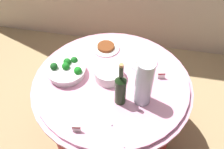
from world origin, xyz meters
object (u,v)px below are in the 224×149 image
broccoli_bowl (67,70)px  food_plate_rice (143,61)px  wine_bottle (121,88)px  label_placard_front (162,75)px  food_plate_stir_fry (106,47)px  serving_tongs (116,135)px  decorative_fruit_vase (144,85)px  label_placard_mid (76,129)px  plate_stack (109,74)px

broccoli_bowl → food_plate_rice: bearing=24.1°
wine_bottle → label_placard_front: size_ratio=6.11×
wine_bottle → food_plate_stir_fry: wine_bottle is taller
food_plate_stir_fry → label_placard_front: bearing=-27.7°
serving_tongs → label_placard_front: (0.23, 0.52, 0.03)m
serving_tongs → food_plate_rice: food_plate_rice is taller
serving_tongs → food_plate_stir_fry: food_plate_stir_fry is taller
decorative_fruit_vase → label_placard_mid: (-0.35, -0.31, -0.12)m
broccoli_bowl → serving_tongs: 0.61m
food_plate_stir_fry → food_plate_rice: size_ratio=1.00×
food_plate_stir_fry → label_placard_mid: 0.78m
label_placard_front → serving_tongs: bearing=-114.3°
food_plate_rice → decorative_fruit_vase: bearing=-84.7°
label_placard_front → label_placard_mid: 0.71m
label_placard_front → plate_stack: bearing=-169.8°
decorative_fruit_vase → label_placard_mid: 0.48m
plate_stack → label_placard_mid: size_ratio=3.82×
broccoli_bowl → serving_tongs: (0.44, -0.42, -0.04)m
wine_bottle → plate_stack: bearing=120.8°
wine_bottle → food_plate_rice: wine_bottle is taller
serving_tongs → plate_stack: bearing=106.9°
plate_stack → broccoli_bowl: bearing=-174.8°
food_plate_stir_fry → label_placard_mid: (-0.01, -0.78, 0.02)m
wine_bottle → serving_tongs: 0.29m
food_plate_stir_fry → food_plate_rice: 0.33m
plate_stack → food_plate_stir_fry: bearing=106.5°
broccoli_bowl → food_plate_stir_fry: (0.22, 0.34, -0.03)m
food_plate_rice → plate_stack: bearing=-136.8°
broccoli_bowl → food_plate_rice: broccoli_bowl is taller
food_plate_stir_fry → wine_bottle: bearing=-67.6°
food_plate_rice → label_placard_mid: bearing=-115.2°
broccoli_bowl → plate_stack: size_ratio=1.33×
plate_stack → label_placard_mid: bearing=-101.7°
food_plate_stir_fry → label_placard_mid: size_ratio=4.00×
broccoli_bowl → wine_bottle: wine_bottle is taller
label_placard_front → label_placard_mid: same height
wine_bottle → serving_tongs: wine_bottle is taller
plate_stack → decorative_fruit_vase: decorative_fruit_vase is taller
wine_bottle → label_placard_front: wine_bottle is taller
label_placard_front → label_placard_mid: size_ratio=1.00×
plate_stack → food_plate_stir_fry: size_ratio=0.95×
food_plate_stir_fry → label_placard_front: 0.52m
broccoli_bowl → wine_bottle: size_ratio=0.83×
broccoli_bowl → label_placard_mid: broccoli_bowl is taller
wine_bottle → serving_tongs: bearing=-85.3°
broccoli_bowl → decorative_fruit_vase: 0.59m
label_placard_front → wine_bottle: bearing=-134.2°
label_placard_front → broccoli_bowl: bearing=-172.0°
decorative_fruit_vase → serving_tongs: decorative_fruit_vase is taller
broccoli_bowl → label_placard_mid: size_ratio=5.09×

